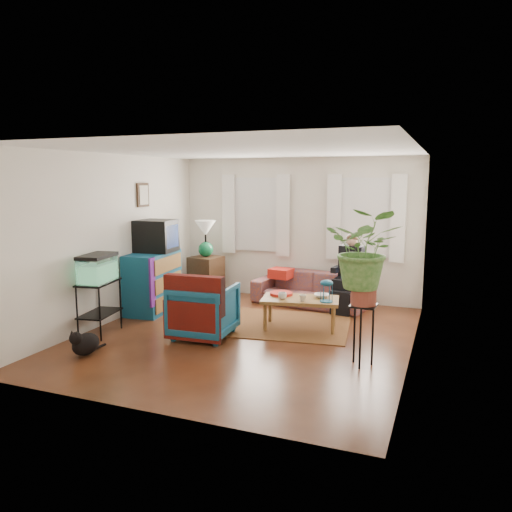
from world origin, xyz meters
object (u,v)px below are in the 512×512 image
at_px(sofa, 310,283).
at_px(dresser, 153,282).
at_px(armchair, 204,308).
at_px(plant_stand, 362,335).
at_px(aquarium_stand, 100,308).
at_px(coffee_table, 300,313).
at_px(side_table, 206,276).

distance_m(sofa, dresser, 2.72).
xyz_separation_m(armchair, plant_stand, (2.28, -0.30, -0.04)).
height_order(sofa, plant_stand, sofa).
bearing_deg(dresser, aquarium_stand, -96.07).
height_order(dresser, plant_stand, dresser).
height_order(coffee_table, plant_stand, plant_stand).
relative_size(aquarium_stand, coffee_table, 0.68).
relative_size(sofa, coffee_table, 1.78).
bearing_deg(side_table, armchair, -63.71).
bearing_deg(plant_stand, side_table, 143.12).
bearing_deg(armchair, plant_stand, 169.20).
distance_m(sofa, armchair, 2.45).
bearing_deg(side_table, dresser, -104.73).
bearing_deg(plant_stand, sofa, 117.64).
xyz_separation_m(aquarium_stand, armchair, (1.45, 0.44, 0.03)).
xyz_separation_m(aquarium_stand, plant_stand, (3.73, 0.14, -0.01)).
bearing_deg(aquarium_stand, side_table, 72.70).
relative_size(sofa, side_table, 2.63).
relative_size(side_table, armchair, 0.91).
relative_size(dresser, coffee_table, 0.99).
bearing_deg(armchair, aquarium_stand, 13.77).
bearing_deg(aquarium_stand, dresser, 79.75).
distance_m(sofa, aquarium_stand, 3.61).
height_order(sofa, coffee_table, sofa).
height_order(side_table, dresser, dresser).
bearing_deg(aquarium_stand, sofa, 38.93).
relative_size(armchair, plant_stand, 1.12).
distance_m(coffee_table, plant_stand, 1.62).
xyz_separation_m(aquarium_stand, coffee_table, (2.61, 1.30, -0.15)).
bearing_deg(dresser, coffee_table, -7.32).
bearing_deg(armchair, side_table, -66.88).
bearing_deg(coffee_table, sofa, 88.64).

